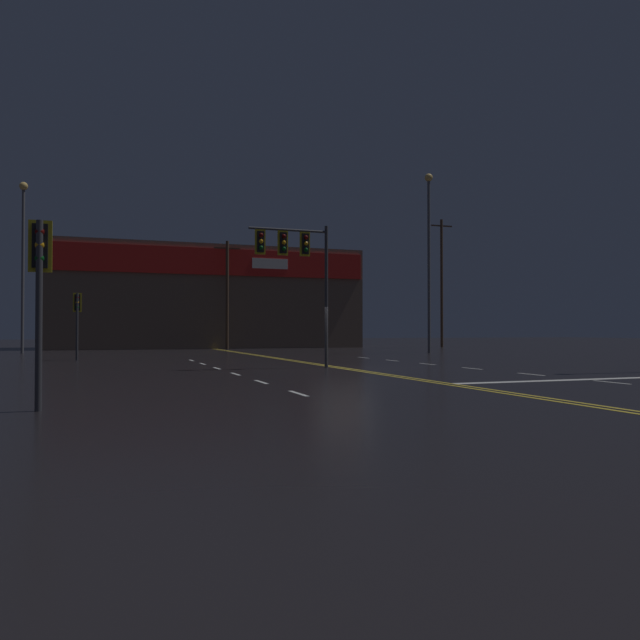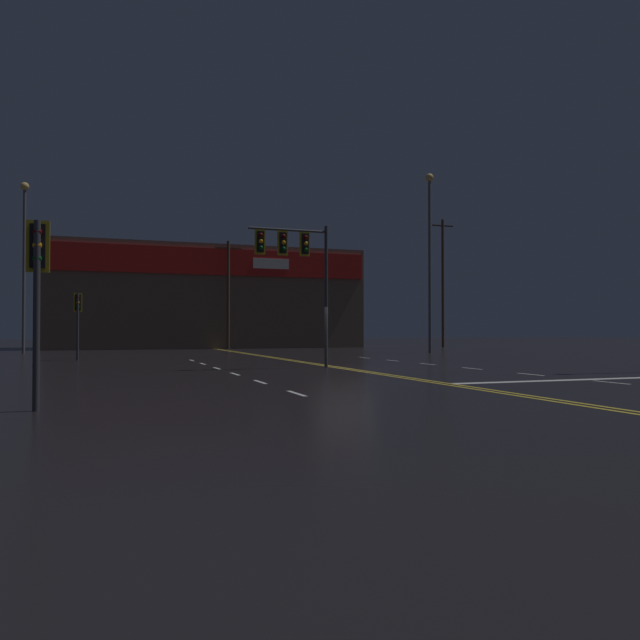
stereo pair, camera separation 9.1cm
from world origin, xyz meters
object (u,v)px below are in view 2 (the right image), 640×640
Objects in this scene: streetlight_median_approach at (430,242)px; streetlight_far_left at (24,247)px; traffic_signal_median at (294,255)px; traffic_signal_corner_southwest at (37,270)px; traffic_signal_corner_northwest at (78,311)px.

streetlight_median_approach is 1.07× the size of streetlight_far_left.
traffic_signal_corner_southwest is at bearing -127.40° from traffic_signal_median.
streetlight_median_approach is at bearing 8.50° from traffic_signal_corner_northwest.
traffic_signal_corner_southwest is 34.11m from streetlight_median_approach.
streetlight_median_approach reaches higher than traffic_signal_median.
traffic_signal_corner_southwest is (-0.06, -21.65, 0.10)m from traffic_signal_corner_northwest.
streetlight_far_left reaches higher than traffic_signal_median.
traffic_signal_median is 19.99m from streetlight_median_approach.
streetlight_median_approach reaches higher than streetlight_far_left.
traffic_signal_corner_northwest is 21.65m from traffic_signal_corner_southwest.
streetlight_far_left is at bearing 118.99° from traffic_signal_median.
traffic_signal_corner_northwest is at bearing 89.83° from traffic_signal_corner_southwest.
traffic_signal_corner_southwest reaches higher than traffic_signal_corner_northwest.
traffic_signal_corner_southwest is at bearing -132.13° from streetlight_median_approach.
streetlight_far_left is at bearing 162.60° from streetlight_median_approach.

